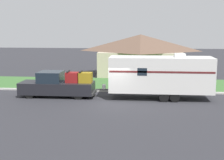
# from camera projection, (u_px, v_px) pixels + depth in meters

# --- Properties ---
(ground_plane) EXTENTS (120.00, 120.00, 0.00)m
(ground_plane) POSITION_uv_depth(u_px,v_px,m) (112.00, 102.00, 22.94)
(ground_plane) COLOR #2D2D33
(curb_strip) EXTENTS (80.00, 0.30, 0.14)m
(curb_strip) POSITION_uv_depth(u_px,v_px,m) (116.00, 91.00, 26.61)
(curb_strip) COLOR beige
(curb_strip) RESTS_ON ground_plane
(lawn_strip) EXTENTS (80.00, 7.00, 0.03)m
(lawn_strip) POSITION_uv_depth(u_px,v_px,m) (119.00, 84.00, 30.20)
(lawn_strip) COLOR #3D6B33
(lawn_strip) RESTS_ON ground_plane
(house_across_street) EXTENTS (10.01, 7.05, 4.65)m
(house_across_street) POSITION_uv_depth(u_px,v_px,m) (140.00, 54.00, 36.20)
(house_across_street) COLOR beige
(house_across_street) RESTS_ON ground_plane
(pickup_truck) EXTENTS (5.95, 2.03, 2.08)m
(pickup_truck) POSITION_uv_depth(u_px,v_px,m) (58.00, 85.00, 24.73)
(pickup_truck) COLOR black
(pickup_truck) RESTS_ON ground_plane
(travel_trailer) EXTENTS (8.85, 2.39, 3.51)m
(travel_trailer) POSITION_uv_depth(u_px,v_px,m) (161.00, 74.00, 23.81)
(travel_trailer) COLOR black
(travel_trailer) RESTS_ON ground_plane
(mailbox) EXTENTS (0.48, 0.20, 1.35)m
(mailbox) POSITION_uv_depth(u_px,v_px,m) (126.00, 79.00, 27.09)
(mailbox) COLOR brown
(mailbox) RESTS_ON ground_plane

